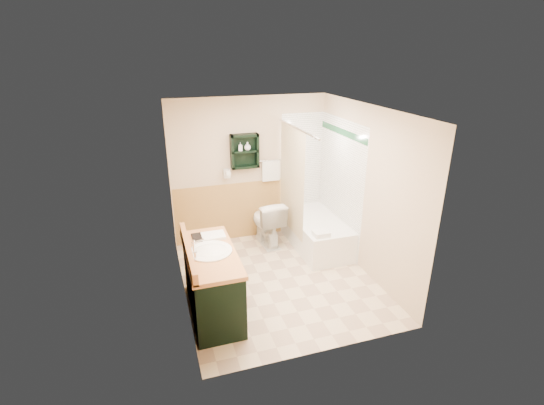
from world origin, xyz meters
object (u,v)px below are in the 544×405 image
(vanity, at_px, (212,282))
(vanity_book, at_px, (191,231))
(bathtub, at_px, (316,232))
(wall_shelf, at_px, (245,151))
(soap_bottle_b, at_px, (248,147))
(hair_dryer, at_px, (227,173))
(toilet, at_px, (267,222))
(soap_bottle_a, at_px, (240,149))

(vanity, height_order, vanity_book, vanity_book)
(bathtub, bearing_deg, wall_shelf, 149.35)
(wall_shelf, bearing_deg, soap_bottle_b, -5.99)
(hair_dryer, bearing_deg, toilet, -27.11)
(wall_shelf, height_order, soap_bottle_b, wall_shelf)
(bathtub, bearing_deg, toilet, 155.77)
(vanity_book, relative_size, soap_bottle_a, 1.78)
(wall_shelf, bearing_deg, bathtub, -30.65)
(hair_dryer, bearing_deg, wall_shelf, -4.76)
(toilet, relative_size, soap_bottle_b, 5.94)
(wall_shelf, xyz_separation_m, hair_dryer, (-0.30, 0.02, -0.35))
(vanity, relative_size, toilet, 1.70)
(hair_dryer, distance_m, vanity, 2.11)
(vanity, height_order, soap_bottle_a, soap_bottle_a)
(vanity_book, xyz_separation_m, soap_bottle_b, (1.11, 1.44, 0.65))
(vanity_book, bearing_deg, soap_bottle_b, 51.25)
(toilet, bearing_deg, vanity_book, 36.31)
(wall_shelf, bearing_deg, toilet, -44.08)
(wall_shelf, bearing_deg, vanity_book, -126.33)
(soap_bottle_a, bearing_deg, vanity, -114.25)
(wall_shelf, distance_m, toilet, 1.23)
(wall_shelf, relative_size, hair_dryer, 2.29)
(soap_bottle_b, bearing_deg, bathtub, -31.64)
(hair_dryer, bearing_deg, bathtub, -25.51)
(bathtub, height_order, soap_bottle_b, soap_bottle_b)
(hair_dryer, bearing_deg, vanity, -107.70)
(vanity_book, relative_size, soap_bottle_b, 1.80)
(toilet, bearing_deg, bathtub, 151.02)
(vanity, bearing_deg, bathtub, 32.69)
(soap_bottle_b, bearing_deg, wall_shelf, 174.01)
(vanity, bearing_deg, vanity_book, 112.54)
(vanity, bearing_deg, soap_bottle_a, 65.75)
(soap_bottle_a, xyz_separation_m, soap_bottle_b, (0.12, 0.00, 0.02))
(soap_bottle_b, bearing_deg, toilet, -48.85)
(hair_dryer, bearing_deg, soap_bottle_b, -4.93)
(wall_shelf, relative_size, bathtub, 0.37)
(toilet, height_order, soap_bottle_a, soap_bottle_a)
(hair_dryer, relative_size, bathtub, 0.16)
(vanity, distance_m, soap_bottle_a, 2.33)
(vanity, relative_size, soap_bottle_b, 10.07)
(wall_shelf, distance_m, vanity, 2.34)
(wall_shelf, bearing_deg, hair_dryer, 175.24)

